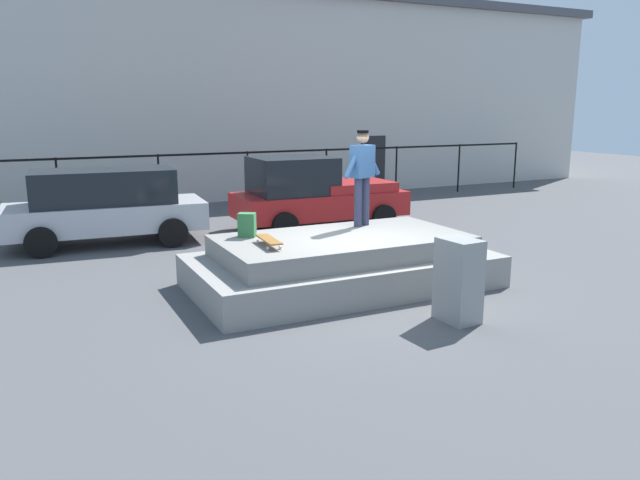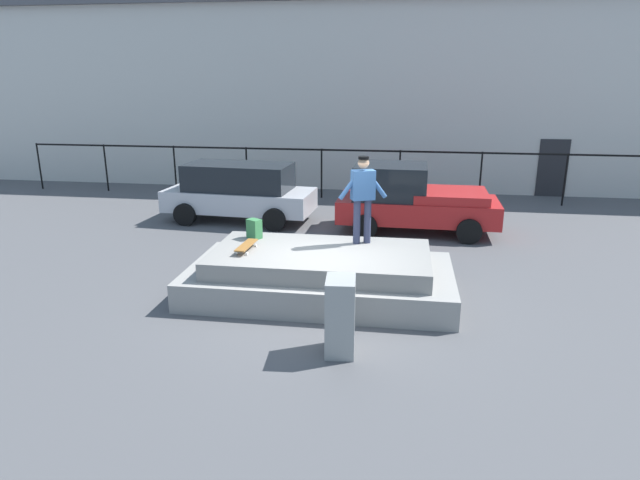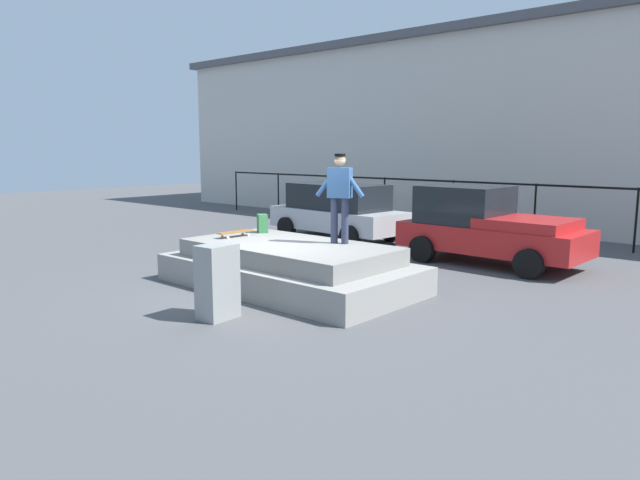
{
  "view_description": "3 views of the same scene",
  "coord_description": "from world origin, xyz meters",
  "px_view_note": "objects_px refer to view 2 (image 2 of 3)",
  "views": [
    {
      "loc": [
        -4.88,
        -8.5,
        3.02
      ],
      "look_at": [
        -0.01,
        1.43,
        0.61
      ],
      "focal_mm": 34.43,
      "sensor_mm": 36.0,
      "label": 1
    },
    {
      "loc": [
        1.42,
        -9.37,
        4.09
      ],
      "look_at": [
        -0.22,
        1.46,
        0.79
      ],
      "focal_mm": 30.65,
      "sensor_mm": 36.0,
      "label": 2
    },
    {
      "loc": [
        7.83,
        -7.47,
        2.71
      ],
      "look_at": [
        -0.44,
        1.78,
        0.75
      ],
      "focal_mm": 32.54,
      "sensor_mm": 36.0,
      "label": 3
    }
  ],
  "objects_px": {
    "car_red_pickup_mid": "(411,199)",
    "skateboard": "(246,245)",
    "car_silver_hatchback_near": "(239,191)",
    "utility_box": "(340,316)",
    "skateboarder": "(363,193)",
    "backpack": "(254,229)"
  },
  "relations": [
    {
      "from": "backpack",
      "to": "skateboarder",
      "type": "bearing_deg",
      "value": -147.6
    },
    {
      "from": "skateboarder",
      "to": "skateboard",
      "type": "relative_size",
      "value": 2.11
    },
    {
      "from": "car_silver_hatchback_near",
      "to": "utility_box",
      "type": "relative_size",
      "value": 3.65
    },
    {
      "from": "skateboard",
      "to": "car_red_pickup_mid",
      "type": "xyz_separation_m",
      "value": [
        3.17,
        5.01,
        -0.08
      ]
    },
    {
      "from": "skateboard",
      "to": "car_red_pickup_mid",
      "type": "relative_size",
      "value": 0.19
    },
    {
      "from": "skateboarder",
      "to": "backpack",
      "type": "xyz_separation_m",
      "value": [
        -2.21,
        0.0,
        -0.81
      ]
    },
    {
      "from": "skateboard",
      "to": "car_red_pickup_mid",
      "type": "bearing_deg",
      "value": 57.66
    },
    {
      "from": "backpack",
      "to": "car_red_pickup_mid",
      "type": "bearing_deg",
      "value": -95.31
    },
    {
      "from": "skateboarder",
      "to": "skateboard",
      "type": "xyz_separation_m",
      "value": [
        -2.15,
        -0.82,
        -0.91
      ]
    },
    {
      "from": "skateboarder",
      "to": "car_red_pickup_mid",
      "type": "bearing_deg",
      "value": 76.29
    },
    {
      "from": "skateboarder",
      "to": "backpack",
      "type": "relative_size",
      "value": 4.3
    },
    {
      "from": "skateboard",
      "to": "backpack",
      "type": "height_order",
      "value": "backpack"
    },
    {
      "from": "car_red_pickup_mid",
      "to": "utility_box",
      "type": "distance_m",
      "value": 7.21
    },
    {
      "from": "car_silver_hatchback_near",
      "to": "car_red_pickup_mid",
      "type": "bearing_deg",
      "value": -4.84
    },
    {
      "from": "backpack",
      "to": "utility_box",
      "type": "bearing_deg",
      "value": 158.31
    },
    {
      "from": "skateboarder",
      "to": "car_silver_hatchback_near",
      "type": "distance_m",
      "value": 6.13
    },
    {
      "from": "car_red_pickup_mid",
      "to": "utility_box",
      "type": "relative_size",
      "value": 3.57
    },
    {
      "from": "skateboard",
      "to": "backpack",
      "type": "relative_size",
      "value": 2.04
    },
    {
      "from": "skateboard",
      "to": "utility_box",
      "type": "bearing_deg",
      "value": -45.7
    },
    {
      "from": "backpack",
      "to": "utility_box",
      "type": "xyz_separation_m",
      "value": [
        2.12,
        -2.93,
        -0.48
      ]
    },
    {
      "from": "car_red_pickup_mid",
      "to": "skateboard",
      "type": "bearing_deg",
      "value": -122.34
    },
    {
      "from": "backpack",
      "to": "car_red_pickup_mid",
      "type": "height_order",
      "value": "car_red_pickup_mid"
    }
  ]
}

